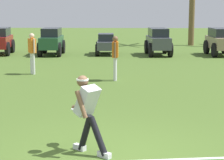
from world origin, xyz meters
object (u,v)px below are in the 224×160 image
object	(u,v)px
frisbee_thrower	(88,110)
parked_car_slot_f	(220,41)
teammate_midfield	(32,50)
parked_car_slot_d	(106,44)
teammate_near_sideline	(115,54)
parked_car_slot_b	(0,40)
parked_car_slot_c	(52,41)
parked_car_slot_e	(158,41)
frisbee_in_flight	(78,108)

from	to	relation	value
frisbee_thrower	parked_car_slot_f	bearing A→B (deg)	69.89
teammate_midfield	parked_car_slot_d	xyz separation A→B (m)	(2.49, 6.54, -0.38)
teammate_near_sideline	teammate_midfield	size ratio (longest dim) A/B	1.00
parked_car_slot_b	parked_car_slot_c	distance (m)	2.76
teammate_midfield	parked_car_slot_b	size ratio (longest dim) A/B	0.64
teammate_near_sideline	parked_car_slot_e	world-z (taller)	teammate_near_sideline
parked_car_slot_b	parked_car_slot_c	xyz separation A→B (m)	(2.75, -0.20, 0.00)
parked_car_slot_c	parked_car_slot_d	distance (m)	2.84
frisbee_in_flight	parked_car_slot_c	distance (m)	14.85
parked_car_slot_b	parked_car_slot_f	size ratio (longest dim) A/B	1.00
frisbee_thrower	teammate_near_sideline	bearing A→B (deg)	87.66
parked_car_slot_c	parked_car_slot_e	size ratio (longest dim) A/B	0.97
frisbee_thrower	frisbee_in_flight	world-z (taller)	frisbee_thrower
parked_car_slot_d	parked_car_slot_c	bearing A→B (deg)	-173.77
teammate_midfield	parked_car_slot_f	size ratio (longest dim) A/B	0.64
parked_car_slot_c	parked_car_slot_d	bearing A→B (deg)	6.23
parked_car_slot_e	parked_car_slot_f	xyz separation A→B (m)	(3.18, 0.03, 0.00)
parked_car_slot_e	parked_car_slot_f	world-z (taller)	same
teammate_midfield	parked_car_slot_c	distance (m)	6.24
frisbee_thrower	teammate_midfield	size ratio (longest dim) A/B	0.90
parked_car_slot_b	parked_car_slot_f	distance (m)	11.47
teammate_midfield	frisbee_thrower	bearing A→B (deg)	-71.81
teammate_near_sideline	parked_car_slot_e	xyz separation A→B (m)	(2.03, 7.57, -0.20)
teammate_near_sideline	parked_car_slot_d	world-z (taller)	teammate_near_sideline
parked_car_slot_d	parked_car_slot_f	xyz separation A→B (m)	(5.90, -0.22, 0.18)
frisbee_thrower	parked_car_slot_c	xyz separation A→B (m)	(-3.20, 14.98, -0.05)
frisbee_in_flight	parked_car_slot_f	xyz separation A→B (m)	(5.74, 14.63, 0.01)
frisbee_thrower	parked_car_slot_e	size ratio (longest dim) A/B	0.58
frisbee_in_flight	teammate_midfield	world-z (taller)	teammate_midfield
frisbee_in_flight	parked_car_slot_d	size ratio (longest dim) A/B	0.13
frisbee_thrower	teammate_near_sideline	xyz separation A→B (m)	(0.31, 7.47, 0.14)
parked_car_slot_b	frisbee_in_flight	bearing A→B (deg)	-68.75
teammate_midfield	parked_car_slot_d	size ratio (longest dim) A/B	0.70
teammate_near_sideline	frisbee_thrower	bearing A→B (deg)	-92.34
frisbee_in_flight	parked_car_slot_e	world-z (taller)	parked_car_slot_e
parked_car_slot_b	parked_car_slot_d	distance (m)	5.58
frisbee_in_flight	parked_car_slot_b	world-z (taller)	parked_car_slot_b
frisbee_thrower	parked_car_slot_b	size ratio (longest dim) A/B	0.58
teammate_midfield	parked_car_slot_f	world-z (taller)	teammate_midfield
teammate_near_sideline	parked_car_slot_c	distance (m)	8.29
frisbee_thrower	teammate_near_sideline	distance (m)	7.48
parked_car_slot_b	parked_car_slot_c	bearing A→B (deg)	-4.22
frisbee_thrower	parked_car_slot_f	xyz separation A→B (m)	(5.52, 15.07, -0.05)
frisbee_in_flight	parked_car_slot_d	xyz separation A→B (m)	(-0.16, 14.85, -0.16)
parked_car_slot_b	parked_car_slot_e	bearing A→B (deg)	-1.00
frisbee_in_flight	parked_car_slot_c	xyz separation A→B (m)	(-2.98, 14.54, 0.01)
frisbee_thrower	parked_car_slot_f	world-z (taller)	frisbee_thrower
parked_car_slot_f	teammate_midfield	bearing A→B (deg)	-143.05
frisbee_thrower	parked_car_slot_e	distance (m)	15.22
frisbee_thrower	parked_car_slot_f	distance (m)	16.05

